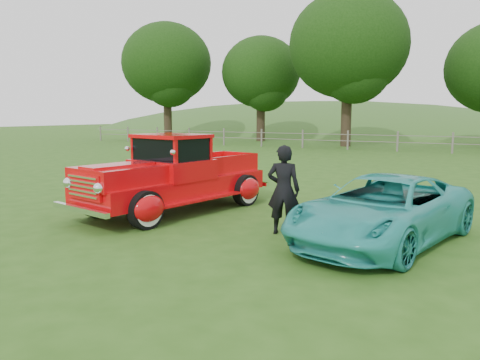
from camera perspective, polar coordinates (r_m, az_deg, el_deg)
The scene contains 9 objects.
ground at distance 8.88m, azimuth -7.38°, elevation -6.57°, with size 140.00×140.00×0.00m, color #2A5316.
distant_hills at distance 67.38m, azimuth 20.61°, elevation 1.79°, with size 116.00×60.00×18.00m.
fence_line at distance 29.43m, azimuth 18.65°, elevation 4.48°, with size 48.00×0.12×1.20m.
tree_far_west at distance 41.61m, azimuth -8.93°, elevation 13.86°, with size 7.60×7.60×9.93m.
tree_mid_west at distance 39.03m, azimuth 2.58°, elevation 12.95°, with size 6.40×6.40×8.46m.
tree_near_west at distance 33.51m, azimuth 13.09°, elevation 15.71°, with size 8.00×8.00×10.42m.
red_pickup at distance 10.82m, azimuth -8.03°, elevation 0.36°, with size 2.92×5.23×1.78m.
teal_sedan at distance 8.48m, azimuth 17.08°, elevation -3.50°, with size 1.95×4.22×1.17m, color teal.
man at distance 8.71m, azimuth 5.33°, elevation -1.20°, with size 0.61×0.40×1.67m, color black.
Camera 1 is at (5.07, -6.94, 2.24)m, focal length 35.00 mm.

